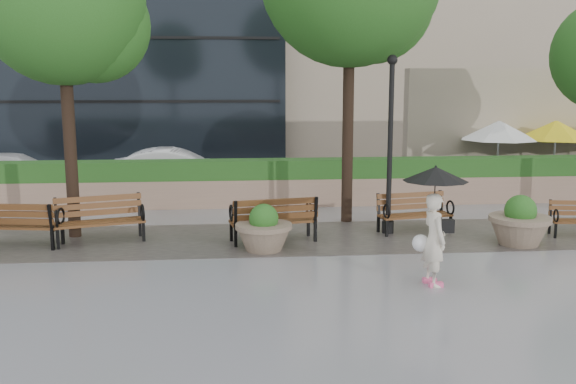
{
  "coord_description": "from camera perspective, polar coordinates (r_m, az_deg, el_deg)",
  "views": [
    {
      "loc": [
        -1.38,
        -11.4,
        3.63
      ],
      "look_at": [
        -0.12,
        2.95,
        1.1
      ],
      "focal_mm": 40.0,
      "sensor_mm": 36.0,
      "label": 1
    }
  ],
  "objects": [
    {
      "name": "cafe_wall",
      "position": [
        24.06,
        21.99,
        5.36
      ],
      "size": [
        10.0,
        0.6,
        4.0
      ],
      "primitive_type": "cube",
      "color": "tan",
      "rests_on": "ground"
    },
    {
      "name": "patio_umb_yellow_a",
      "position": [
        22.85,
        22.72,
        5.08
      ],
      "size": [
        2.5,
        2.5,
        2.3
      ],
      "color": "black",
      "rests_on": "ground"
    },
    {
      "name": "ground",
      "position": [
        12.04,
        1.83,
        -7.59
      ],
      "size": [
        100.0,
        100.0,
        0.0
      ],
      "primitive_type": "plane",
      "color": "gray",
      "rests_on": "ground"
    },
    {
      "name": "pedestrian",
      "position": [
        11.6,
        12.88,
        -1.91
      ],
      "size": [
        1.15,
        1.15,
        2.12
      ],
      "rotation": [
        0.0,
        0.0,
        1.72
      ],
      "color": "beige",
      "rests_on": "ground"
    },
    {
      "name": "hedge_wall",
      "position": [
        18.69,
        -0.7,
        0.83
      ],
      "size": [
        24.0,
        0.8,
        1.35
      ],
      "color": "#997A63",
      "rests_on": "ground"
    },
    {
      "name": "cobble_strip",
      "position": [
        14.91,
        0.46,
        -4.11
      ],
      "size": [
        28.0,
        3.2,
        0.01
      ],
      "primitive_type": "cube",
      "color": "#383330",
      "rests_on": "ground"
    },
    {
      "name": "bench_2",
      "position": [
        14.52,
        -1.32,
        -3.27
      ],
      "size": [
        2.03,
        1.1,
        1.03
      ],
      "rotation": [
        0.0,
        0.0,
        3.32
      ],
      "color": "brown",
      "rests_on": "ground"
    },
    {
      "name": "car_left",
      "position": [
        22.52,
        -23.11,
        1.54
      ],
      "size": [
        4.62,
        2.28,
        1.29
      ],
      "primitive_type": "imported",
      "rotation": [
        0.0,
        0.0,
        1.68
      ],
      "color": "silver",
      "rests_on": "ground"
    },
    {
      "name": "planter_left",
      "position": [
        13.76,
        -2.16,
        -3.62
      ],
      "size": [
        1.22,
        1.22,
        1.02
      ],
      "color": "#7F6B56",
      "rests_on": "ground"
    },
    {
      "name": "planter_right",
      "position": [
        15.11,
        19.89,
        -2.82
      ],
      "size": [
        1.35,
        1.35,
        1.13
      ],
      "color": "#7F6B56",
      "rests_on": "ground"
    },
    {
      "name": "bench_0",
      "position": [
        15.28,
        -22.9,
        -3.42
      ],
      "size": [
        1.98,
        1.04,
        1.01
      ],
      "rotation": [
        0.0,
        0.0,
        2.98
      ],
      "color": "brown",
      "rests_on": "ground"
    },
    {
      "name": "cafe_hedge",
      "position": [
        22.06,
        23.14,
        0.86
      ],
      "size": [
        8.0,
        0.5,
        0.9
      ],
      "primitive_type": "cube",
      "color": "#27531B",
      "rests_on": "ground"
    },
    {
      "name": "tree_0",
      "position": [
        15.57,
        -18.82,
        15.18
      ],
      "size": [
        3.73,
        3.68,
        7.17
      ],
      "color": "black",
      "rests_on": "ground"
    },
    {
      "name": "bench_1",
      "position": [
        15.05,
        -16.34,
        -3.2
      ],
      "size": [
        2.05,
        1.28,
        1.03
      ],
      "rotation": [
        0.0,
        0.0,
        0.29
      ],
      "color": "brown",
      "rests_on": "ground"
    },
    {
      "name": "car_right",
      "position": [
        21.38,
        -9.98,
        1.94
      ],
      "size": [
        4.29,
        1.56,
        1.41
      ],
      "primitive_type": "imported",
      "rotation": [
        0.0,
        0.0,
        1.55
      ],
      "color": "silver",
      "rests_on": "ground"
    },
    {
      "name": "lamppost",
      "position": [
        15.25,
        9.03,
        3.14
      ],
      "size": [
        0.28,
        0.28,
        4.19
      ],
      "color": "black",
      "rests_on": "ground"
    },
    {
      "name": "asphalt_street",
      "position": [
        22.73,
        -1.46,
        0.77
      ],
      "size": [
        40.0,
        7.0,
        0.0
      ],
      "primitive_type": "cube",
      "color": "black",
      "rests_on": "ground"
    },
    {
      "name": "bench_3",
      "position": [
        15.7,
        11.16,
        -2.55
      ],
      "size": [
        1.84,
        1.01,
        0.94
      ],
      "rotation": [
        0.0,
        0.0,
        0.19
      ],
      "color": "brown",
      "rests_on": "ground"
    },
    {
      "name": "patio_umb_white",
      "position": [
        22.04,
        18.24,
        5.19
      ],
      "size": [
        2.5,
        2.5,
        2.3
      ],
      "color": "black",
      "rests_on": "ground"
    }
  ]
}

